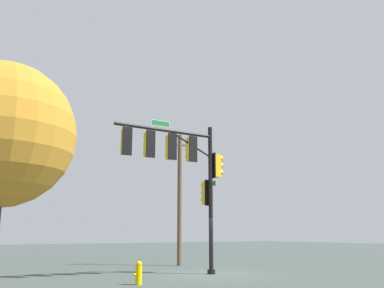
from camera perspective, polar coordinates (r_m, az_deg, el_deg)
name	(u,v)px	position (r m, az deg, el deg)	size (l,w,h in m)	color
ground_plane	(211,274)	(19.80, 2.66, -17.34)	(120.00, 120.00, 0.00)	#3E4844
signal_pole_assembly	(183,165)	(19.26, -1.21, -2.82)	(5.59, 1.15, 6.86)	black
utility_pole	(180,196)	(24.78, -1.71, -7.07)	(1.80, 0.26, 7.66)	brown
fire_hydrant	(139,273)	(15.86, -7.31, -17.07)	(0.33, 0.24, 0.83)	#E7C305
tree_near	(1,135)	(10.56, -24.67, 1.16)	(3.39, 3.39, 5.74)	#533625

